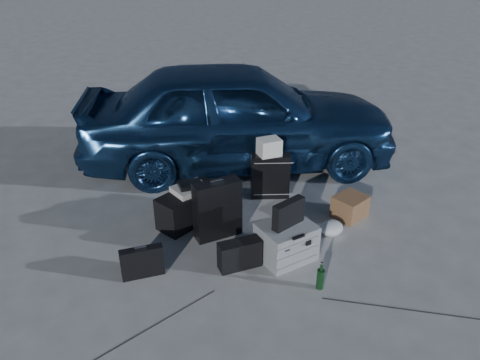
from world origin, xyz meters
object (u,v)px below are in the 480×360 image
(duffel_bag, at_px, (190,206))
(cardboard_box, at_px, (350,207))
(suitcase_left, at_px, (217,209))
(suitcase_right, at_px, (270,176))
(green_bottle, at_px, (321,276))
(car, at_px, (238,114))
(pelican_case, at_px, (286,241))
(briefcase, at_px, (142,262))

(duffel_bag, xyz_separation_m, cardboard_box, (1.82, -0.69, -0.06))
(cardboard_box, bearing_deg, suitcase_left, 170.53)
(suitcase_right, xyz_separation_m, green_bottle, (-0.37, -1.82, -0.15))
(cardboard_box, xyz_separation_m, green_bottle, (-1.04, -0.98, 0.01))
(car, xyz_separation_m, cardboard_box, (0.63, -1.97, -0.63))
(pelican_case, height_order, green_bottle, pelican_case)
(car, xyz_separation_m, briefcase, (-1.95, -2.07, -0.60))
(cardboard_box, bearing_deg, suitcase_right, 128.45)
(duffel_bag, relative_size, cardboard_box, 2.17)
(suitcase_left, bearing_deg, car, 57.28)
(cardboard_box, bearing_deg, duffel_bag, 159.24)
(car, distance_m, suitcase_left, 2.01)
(car, bearing_deg, briefcase, 154.56)
(car, height_order, duffel_bag, car)
(suitcase_left, xyz_separation_m, suitcase_right, (0.95, 0.57, -0.05))
(pelican_case, bearing_deg, car, 71.17)
(briefcase, xyz_separation_m, green_bottle, (1.54, -0.88, -0.02))
(cardboard_box, bearing_deg, pelican_case, -159.92)
(pelican_case, bearing_deg, briefcase, 160.78)
(car, xyz_separation_m, pelican_case, (-0.48, -2.37, -0.56))
(suitcase_right, relative_size, green_bottle, 2.02)
(briefcase, height_order, duffel_bag, duffel_bag)
(suitcase_left, height_order, cardboard_box, suitcase_left)
(car, height_order, suitcase_right, car)
(pelican_case, relative_size, briefcase, 1.29)
(suitcase_right, distance_m, green_bottle, 1.86)
(briefcase, relative_size, suitcase_left, 0.62)
(duffel_bag, bearing_deg, suitcase_left, -90.10)
(suitcase_left, bearing_deg, suitcase_right, 28.41)
(briefcase, relative_size, suitcase_right, 0.72)
(briefcase, xyz_separation_m, cardboard_box, (2.58, 0.10, -0.03))
(car, bearing_deg, pelican_case, -173.54)
(car, distance_m, suitcase_right, 1.22)
(briefcase, height_order, suitcase_left, suitcase_left)
(car, height_order, briefcase, car)
(pelican_case, distance_m, suitcase_left, 0.86)
(car, distance_m, green_bottle, 3.04)
(cardboard_box, bearing_deg, car, 107.81)
(pelican_case, xyz_separation_m, cardboard_box, (1.11, 0.41, -0.06))
(car, relative_size, suitcase_right, 7.53)
(pelican_case, bearing_deg, suitcase_left, 119.68)
(suitcase_right, relative_size, cardboard_box, 1.61)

